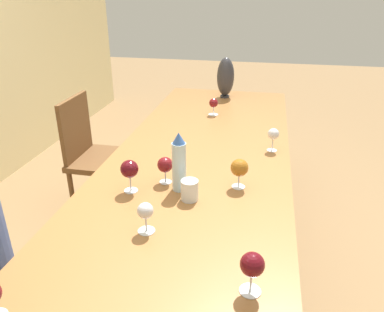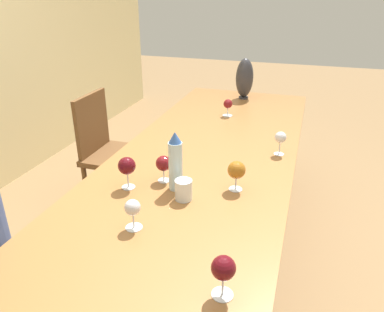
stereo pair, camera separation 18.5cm
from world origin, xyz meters
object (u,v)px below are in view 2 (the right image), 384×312
object	(u,v)px
vase	(245,78)
wine_glass_5	(163,164)
water_bottle	(175,162)
wine_glass_1	(228,105)
wine_glass_3	(223,269)
wine_glass_7	(133,209)
chair_far	(110,150)
water_tumbler	(184,190)
wine_glass_4	(127,166)
wine_glass_2	(237,170)
wine_glass_6	(281,138)

from	to	relation	value
vase	wine_glass_5	xyz separation A→B (m)	(-1.54, 0.10, -0.08)
water_bottle	wine_glass_1	size ratio (longest dim) A/B	2.32
wine_glass_3	wine_glass_7	world-z (taller)	wine_glass_3
wine_glass_3	chair_far	size ratio (longest dim) A/B	0.16
water_tumbler	chair_far	size ratio (longest dim) A/B	0.10
water_tumbler	vase	xyz separation A→B (m)	(1.67, 0.05, 0.12)
vase	wine_glass_4	xyz separation A→B (m)	(-1.65, 0.24, -0.06)
vase	wine_glass_4	bearing A→B (deg)	171.85
water_tumbler	wine_glass_5	xyz separation A→B (m)	(0.13, 0.15, 0.04)
water_tumbler	wine_glass_4	bearing A→B (deg)	86.05
vase	wine_glass_7	distance (m)	1.94
water_tumbler	wine_glass_7	size ratio (longest dim) A/B	0.75
wine_glass_3	wine_glass_5	bearing A→B (deg)	35.13
water_bottle	vase	xyz separation A→B (m)	(1.59, -0.02, 0.03)
wine_glass_1	wine_glass_2	distance (m)	1.07
wine_glass_5	chair_far	xyz separation A→B (m)	(0.76, 0.75, -0.35)
water_tumbler	vase	distance (m)	1.68
wine_glass_4	wine_glass_7	xyz separation A→B (m)	(-0.28, -0.17, -0.02)
wine_glass_1	chair_far	size ratio (longest dim) A/B	0.13
water_bottle	wine_glass_2	size ratio (longest dim) A/B	1.98
vase	chair_far	distance (m)	1.23
water_tumbler	wine_glass_2	xyz separation A→B (m)	(0.16, -0.20, 0.05)
wine_glass_5	wine_glass_7	size ratio (longest dim) A/B	1.05
chair_far	wine_glass_4	bearing A→B (deg)	-145.14
water_tumbler	vase	size ratio (longest dim) A/B	0.28
water_tumbler	wine_glass_2	size ratio (longest dim) A/B	0.66
water_tumbler	chair_far	bearing A→B (deg)	44.89
water_tumbler	wine_glass_7	distance (m)	0.29
wine_glass_7	chair_far	distance (m)	1.44
vase	wine_glass_2	distance (m)	1.54
water_tumbler	wine_glass_7	bearing A→B (deg)	156.26
wine_glass_3	wine_glass_7	xyz separation A→B (m)	(0.24, 0.41, -0.01)
vase	wine_glass_3	size ratio (longest dim) A/B	2.29
wine_glass_1	wine_glass_6	size ratio (longest dim) A/B	0.91
wine_glass_2	wine_glass_6	world-z (taller)	wine_glass_2
wine_glass_6	wine_glass_3	bearing A→B (deg)	177.06
wine_glass_1	wine_glass_7	xyz separation A→B (m)	(-1.46, 0.04, 0.00)
water_bottle	chair_far	bearing A→B (deg)	45.35
wine_glass_1	wine_glass_3	bearing A→B (deg)	-167.69
water_tumbler	wine_glass_2	distance (m)	0.26
wine_glass_3	wine_glass_1	bearing A→B (deg)	12.31
water_bottle	wine_glass_7	xyz separation A→B (m)	(-0.34, 0.05, -0.05)
water_bottle	wine_glass_1	bearing A→B (deg)	0.34
water_tumbler	wine_glass_3	size ratio (longest dim) A/B	0.65
wine_glass_2	water_tumbler	bearing A→B (deg)	127.40
wine_glass_2	water_bottle	bearing A→B (deg)	105.97
water_bottle	wine_glass_1	xyz separation A→B (m)	(1.11, 0.01, -0.05)
wine_glass_4	chair_far	xyz separation A→B (m)	(0.88, 0.61, -0.37)
wine_glass_4	wine_glass_7	world-z (taller)	wine_glass_4
water_bottle	water_tumbler	size ratio (longest dim) A/B	3.01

